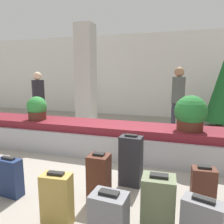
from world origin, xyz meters
name	(u,v)px	position (x,y,z in m)	size (l,w,h in m)	color
ground_plane	(89,179)	(0.00, 0.00, 0.00)	(18.00, 18.00, 0.00)	gray
back_wall	(147,75)	(0.00, 5.68, 1.60)	(18.00, 0.06, 3.20)	silver
carousel	(112,139)	(0.00, 1.22, 0.30)	(7.29, 0.97, 0.63)	#9E9EA3
pillar	(86,76)	(-1.63, 3.54, 1.60)	(0.55, 0.55, 3.20)	beige
suitcase_0	(203,187)	(1.66, -0.21, 0.25)	(0.30, 0.21, 0.53)	#472319
suitcase_3	(10,177)	(-0.83, -0.76, 0.26)	(0.36, 0.19, 0.55)	navy
suitcase_4	(57,200)	(0.11, -1.09, 0.30)	(0.34, 0.22, 0.62)	#A3843D
suitcase_5	(158,205)	(1.17, -0.87, 0.31)	(0.35, 0.28, 0.65)	#5B6647
suitcase_6	(109,220)	(0.74, -1.20, 0.27)	(0.36, 0.26, 0.57)	slate
suitcase_7	(131,161)	(0.67, 0.03, 0.38)	(0.34, 0.22, 0.78)	#232328
suitcase_8	(99,178)	(0.37, -0.50, 0.32)	(0.27, 0.25, 0.65)	#472319
potted_plant_0	(37,109)	(-1.74, 1.12, 0.89)	(0.44, 0.44, 0.53)	#4C2319
potted_plant_1	(191,114)	(1.51, 1.16, 0.94)	(0.58, 0.58, 0.64)	#4C2319
traveler_0	(38,95)	(-2.79, 2.63, 1.03)	(0.33, 0.36, 1.72)	#282833
traveler_1	(178,94)	(1.26, 3.05, 1.12)	(0.34, 0.36, 1.84)	#282833
decorated_tree	(221,91)	(2.51, 4.49, 1.14)	(0.93, 0.93, 2.10)	#4C331E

